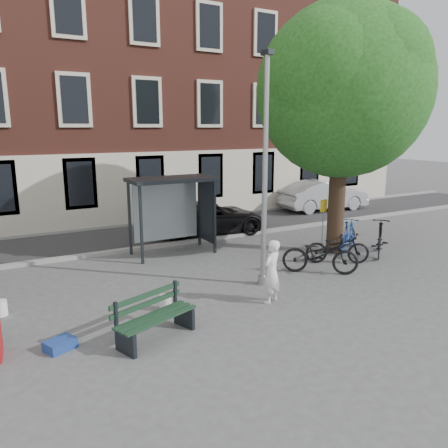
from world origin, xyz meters
TOP-DOWN VIEW (x-y plane):
  - ground at (0.00, 0.00)m, footprint 90.00×90.00m
  - road at (0.00, 7.00)m, footprint 40.00×4.00m
  - curb_near at (0.00, 5.00)m, footprint 40.00×0.25m
  - curb_far at (0.00, 9.00)m, footprint 40.00×0.25m
  - building_row at (0.00, 13.00)m, footprint 30.00×8.00m
  - lamppost at (0.00, 0.00)m, footprint 0.28×0.35m
  - tree_right at (4.01, 1.38)m, footprint 5.76×5.60m
  - bus_shelter at (-0.61, 4.11)m, footprint 2.85×1.45m
  - painter at (-0.54, -1.16)m, footprint 0.68×0.58m
  - bench at (-3.72, -1.58)m, footprint 1.90×1.17m
  - bike_a at (3.15, 0.45)m, footprint 2.06×1.64m
  - bike_b at (4.56, 1.42)m, footprint 1.84×1.39m
  - bike_c at (2.00, -0.04)m, footprint 2.19×1.99m
  - bike_d at (5.07, 0.46)m, footprint 1.88×1.74m
  - car_dark at (1.45, 6.00)m, footprint 4.92×2.62m
  - car_silver at (9.04, 7.73)m, footprint 4.85×2.00m
  - blue_crate at (-5.50, -1.11)m, footprint 0.66×0.59m
  - bucket_a at (-6.43, 1.21)m, footprint 0.34×0.34m
  - bucket_b at (-3.00, -0.34)m, footprint 0.32×0.32m
  - notice_sign at (3.59, 1.68)m, footprint 0.32×0.08m

SIDE VIEW (x-z plane):
  - ground at x=0.00m, z-range 0.00..0.00m
  - road at x=0.00m, z-range 0.00..0.01m
  - curb_near at x=0.00m, z-range 0.00..0.12m
  - curb_far at x=0.00m, z-range 0.00..0.12m
  - blue_crate at x=-5.50m, z-range 0.00..0.20m
  - bucket_a at x=-6.43m, z-range 0.00..0.36m
  - bucket_b at x=-3.00m, z-range 0.00..0.36m
  - bench at x=-3.72m, z-range -0.04..0.90m
  - bike_a at x=3.15m, z-range 0.00..1.05m
  - bike_b at x=4.56m, z-range 0.00..1.10m
  - bike_c at x=2.00m, z-range 0.00..1.16m
  - bike_d at x=5.07m, z-range 0.00..1.20m
  - car_dark at x=1.45m, z-range 0.00..1.32m
  - car_silver at x=9.04m, z-range 0.00..1.56m
  - painter at x=-0.54m, z-range 0.00..1.59m
  - notice_sign at x=3.59m, z-range 0.40..2.25m
  - bus_shelter at x=-0.61m, z-range 0.61..3.23m
  - lamppost at x=0.00m, z-range -0.27..5.84m
  - tree_right at x=4.01m, z-range 1.52..9.72m
  - building_row at x=0.00m, z-range 0.00..14.00m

